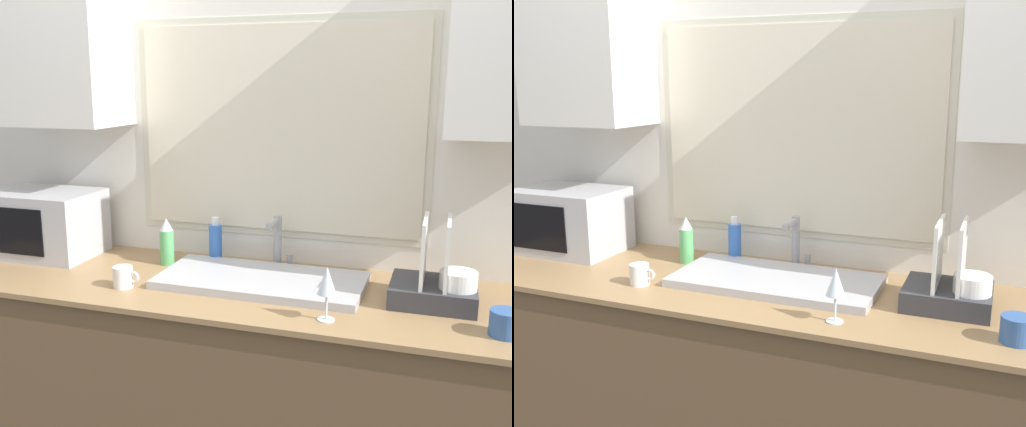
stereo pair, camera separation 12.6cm
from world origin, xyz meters
TOP-DOWN VIEW (x-y plane):
  - countertop at (0.00, 0.33)m, footprint 2.49×0.68m
  - wall_back at (0.00, 0.65)m, footprint 6.00×0.38m
  - sink_basin at (0.03, 0.36)m, footprint 0.75×0.36m
  - faucet at (0.03, 0.55)m, footprint 0.08×0.14m
  - microwave at (-0.98, 0.44)m, footprint 0.45×0.33m
  - dish_rack at (0.64, 0.36)m, footprint 0.28×0.25m
  - spray_bottle at (-0.41, 0.47)m, footprint 0.06×0.06m
  - soap_bottle at (-0.23, 0.55)m, footprint 0.05×0.05m
  - mug_near_sink at (-0.44, 0.17)m, footprint 0.10×0.07m
  - wine_glass at (0.32, 0.10)m, footprint 0.06×0.06m
  - mug_by_rack at (0.85, 0.15)m, footprint 0.12×0.09m

SIDE VIEW (x-z plane):
  - countertop at x=0.00m, z-range 0.00..0.93m
  - sink_basin at x=0.03m, z-range 0.92..0.95m
  - mug_near_sink at x=-0.44m, z-range 0.93..1.00m
  - mug_by_rack at x=0.85m, z-range 0.92..1.00m
  - dish_rack at x=0.64m, z-range 0.85..1.14m
  - soap_bottle at x=-0.23m, z-range 0.91..1.10m
  - spray_bottle at x=-0.41m, z-range 0.92..1.11m
  - faucet at x=0.03m, z-range 0.94..1.15m
  - wine_glass at x=0.32m, z-range 0.96..1.14m
  - microwave at x=-0.98m, z-range 0.92..1.20m
  - wall_back at x=0.00m, z-range 0.10..2.70m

